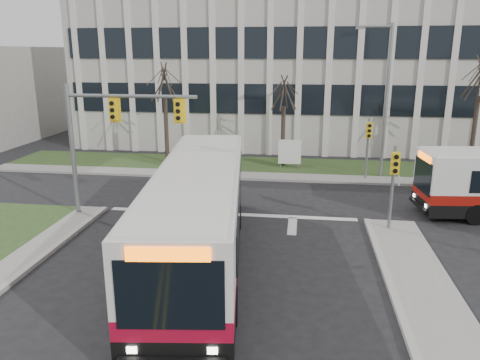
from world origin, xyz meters
name	(u,v)px	position (x,y,z in m)	size (l,w,h in m)	color
ground	(191,301)	(0.00, 0.00, 0.00)	(120.00, 120.00, 0.00)	black
sidewalk_cross	(329,179)	(5.00, 15.20, 0.07)	(44.00, 1.60, 0.14)	#9E9B93
building_lawn	(327,168)	(5.00, 18.00, 0.06)	(44.00, 5.00, 0.12)	#2F451D
office_building	(324,70)	(5.00, 30.00, 6.00)	(40.00, 16.00, 12.00)	#B6B0A8
mast_arm_signal	(105,128)	(-5.62, 7.16, 4.26)	(6.11, 0.38, 6.20)	slate
signal_pole_near	(394,176)	(7.20, 6.90, 2.50)	(0.34, 0.39, 3.80)	slate
signal_pole_far	(368,140)	(7.20, 15.40, 2.50)	(0.34, 0.39, 3.80)	slate
streetlight	(384,93)	(8.03, 16.20, 5.19)	(2.15, 0.25, 9.20)	slate
directory_sign	(290,152)	(2.50, 17.50, 1.17)	(1.50, 0.12, 2.00)	slate
tree_left	(164,84)	(-6.00, 18.00, 5.51)	(1.80, 1.80, 7.70)	#42352B
tree_mid	(284,94)	(2.00, 18.20, 4.88)	(1.80, 1.80, 6.82)	#42352B
bus_main	(199,216)	(-0.33, 2.93, 1.78)	(2.90, 13.38, 3.57)	silver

